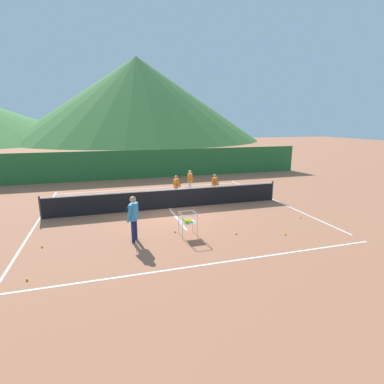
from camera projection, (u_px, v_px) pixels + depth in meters
ground_plane at (169, 208)px, 14.53m from camera, size 120.00×120.00×0.00m
line_baseline_near at (213, 264)px, 8.86m from camera, size 11.64×0.08×0.01m
line_baseline_far at (153, 188)px, 19.03m from camera, size 11.64×0.08×0.01m
line_sideline_west at (39, 219)px, 12.89m from camera, size 0.08×10.91×0.01m
line_sideline_east at (273, 200)px, 16.17m from camera, size 0.08×10.91×0.01m
line_service_center at (169, 208)px, 14.53m from camera, size 0.08×6.28×0.01m
tennis_net at (169, 199)px, 14.42m from camera, size 11.51×0.08×1.05m
instructor at (133, 214)px, 10.35m from camera, size 0.48×0.82×1.64m
student_0 at (176, 185)px, 16.30m from camera, size 0.44×0.70×1.30m
student_1 at (190, 179)px, 17.61m from camera, size 0.46×0.52×1.36m
student_2 at (215, 183)px, 16.76m from camera, size 0.47×0.68×1.29m
ball_cart at (187, 221)px, 10.87m from camera, size 0.58×0.58×0.90m
tennis_ball_0 at (175, 231)px, 11.38m from camera, size 0.07×0.07×0.07m
tennis_ball_1 at (285, 234)px, 11.11m from camera, size 0.07×0.07×0.07m
tennis_ball_2 at (300, 217)px, 13.05m from camera, size 0.07×0.07×0.07m
tennis_ball_3 at (27, 279)px, 7.91m from camera, size 0.07×0.07×0.07m
tennis_ball_4 at (236, 233)px, 11.18m from camera, size 0.07×0.07×0.07m
tennis_ball_5 at (42, 247)px, 10.00m from camera, size 0.07×0.07×0.07m
windscreen_fence at (145, 164)px, 22.16m from camera, size 25.60×0.08×2.14m
hill_1 at (138, 99)px, 69.33m from camera, size 56.12×56.12×18.81m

